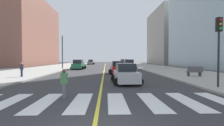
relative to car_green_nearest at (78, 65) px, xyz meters
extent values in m
cube|color=#9E9B93|center=(17.49, -10.41, -0.85)|extent=(10.00, 120.00, 0.15)
cube|color=#9E9B93|center=(-6.91, -10.41, -0.85)|extent=(10.00, 120.00, 0.15)
cube|color=silver|center=(0.79, -26.41, -0.91)|extent=(0.90, 4.00, 0.01)
cube|color=silver|center=(2.59, -26.41, -0.91)|extent=(0.90, 4.00, 0.01)
cube|color=silver|center=(4.39, -26.41, -0.91)|extent=(0.90, 4.00, 0.01)
cube|color=silver|center=(6.19, -26.41, -0.91)|extent=(0.90, 4.00, 0.01)
cube|color=silver|center=(7.99, -26.41, -0.91)|extent=(0.90, 4.00, 0.01)
cube|color=silver|center=(9.79, -26.41, -0.91)|extent=(0.90, 4.00, 0.01)
cube|color=silver|center=(11.59, -26.41, -0.91)|extent=(0.90, 4.00, 0.01)
cube|color=yellow|center=(5.29, 9.59, -0.92)|extent=(0.16, 80.00, 0.01)
cube|color=#9E9B93|center=(34.13, 33.85, 9.90)|extent=(18.00, 24.00, 21.65)
cube|color=#935B4B|center=(-22.56, 22.75, 9.79)|extent=(16.00, 32.00, 21.42)
cube|color=#236B42|center=(0.00, 0.07, -0.20)|extent=(2.17, 4.48, 0.94)
cube|color=#1E2328|center=(-0.01, -0.20, 0.65)|extent=(1.77, 2.27, 0.80)
cylinder|color=black|center=(1.08, 1.39, -0.56)|extent=(0.72, 0.26, 0.71)
cylinder|color=black|center=(-0.96, 1.47, -0.56)|extent=(0.72, 0.26, 0.71)
cylinder|color=black|center=(0.96, -1.34, -0.56)|extent=(0.72, 0.26, 0.71)
cylinder|color=black|center=(-1.07, -1.26, -0.56)|extent=(0.72, 0.26, 0.71)
cube|color=#2D479E|center=(10.30, -0.25, -0.19)|extent=(2.17, 4.54, 0.96)
cube|color=#1E2328|center=(10.30, 0.02, 0.68)|extent=(1.78, 2.29, 0.81)
cylinder|color=black|center=(9.32, -1.67, -0.56)|extent=(0.73, 0.26, 0.72)
cylinder|color=black|center=(11.38, -1.60, -0.56)|extent=(0.73, 0.26, 0.72)
cylinder|color=black|center=(9.23, 1.11, -0.56)|extent=(0.73, 0.26, 0.72)
cylinder|color=black|center=(11.29, 1.17, -0.56)|extent=(0.73, 0.26, 0.72)
cube|color=#B7B7BC|center=(7.37, -20.29, -0.27)|extent=(1.95, 4.02, 0.85)
cube|color=#1E2328|center=(7.36, -20.05, 0.49)|extent=(1.59, 2.04, 0.72)
cylinder|color=black|center=(6.51, -21.55, -0.60)|extent=(0.65, 0.23, 0.64)
cylinder|color=black|center=(8.33, -21.47, -0.60)|extent=(0.65, 0.23, 0.64)
cylinder|color=black|center=(6.41, -19.10, -0.60)|extent=(0.65, 0.23, 0.64)
cylinder|color=black|center=(8.23, -19.03, -0.60)|extent=(0.65, 0.23, 0.64)
cube|color=red|center=(7.30, -11.41, -0.25)|extent=(1.97, 4.15, 0.88)
cube|color=#1E2328|center=(7.29, -11.17, 0.54)|extent=(1.62, 2.09, 0.74)
cylinder|color=black|center=(6.39, -12.71, -0.59)|extent=(0.67, 0.23, 0.66)
cylinder|color=black|center=(8.28, -12.65, -0.59)|extent=(0.67, 0.23, 0.66)
cylinder|color=black|center=(6.32, -10.17, -0.59)|extent=(0.67, 0.23, 0.66)
cylinder|color=black|center=(8.21, -10.11, -0.59)|extent=(0.67, 0.23, 0.66)
cube|color=slate|center=(-0.06, 29.25, -0.26)|extent=(2.00, 4.11, 0.87)
cube|color=#1E2328|center=(-0.07, 29.01, 0.52)|extent=(1.62, 2.08, 0.73)
cylinder|color=black|center=(0.93, 30.46, -0.59)|extent=(0.66, 0.24, 0.65)
cylinder|color=black|center=(-0.94, 30.54, -0.59)|extent=(0.66, 0.24, 0.65)
cylinder|color=black|center=(0.82, 27.96, -0.59)|extent=(0.66, 0.24, 0.65)
cylinder|color=black|center=(-1.04, 28.03, -0.59)|extent=(0.66, 0.24, 0.65)
cube|color=gold|center=(10.53, 11.55, -0.18)|extent=(2.17, 4.55, 0.96)
cube|color=#1E2328|center=(10.53, 11.82, 0.68)|extent=(1.78, 2.30, 0.81)
cylinder|color=black|center=(9.54, 10.13, -0.56)|extent=(0.73, 0.26, 0.73)
cylinder|color=black|center=(11.61, 10.19, -0.56)|extent=(0.73, 0.26, 0.73)
cylinder|color=black|center=(9.46, 12.91, -0.56)|extent=(0.73, 0.26, 0.73)
cylinder|color=black|center=(11.53, 12.97, -0.56)|extent=(0.73, 0.26, 0.73)
cylinder|color=black|center=(13.59, -23.16, 1.19)|extent=(0.14, 0.14, 3.92)
cube|color=black|center=(13.59, -23.16, 3.65)|extent=(0.36, 0.28, 1.00)
sphere|color=red|center=(13.59, -23.34, 3.95)|extent=(0.18, 0.18, 0.18)
sphere|color=orange|center=(13.59, -23.34, 3.65)|extent=(0.18, 0.18, 0.18)
sphere|color=green|center=(13.59, -23.34, 3.35)|extent=(0.18, 0.18, 0.18)
cube|color=#47474C|center=(15.82, -15.65, -0.29)|extent=(1.80, 0.56, 0.08)
cube|color=#47474C|center=(15.82, -15.89, 0.05)|extent=(1.80, 0.06, 0.60)
cube|color=#2D2D33|center=(15.14, -15.65, -0.55)|extent=(0.10, 0.48, 0.44)
cube|color=#2D2D33|center=(16.49, -15.64, -0.55)|extent=(0.10, 0.48, 0.44)
cylinder|color=slate|center=(3.38, -25.68, -0.52)|extent=(0.18, 0.18, 0.79)
cylinder|color=slate|center=(3.35, -25.52, -0.52)|extent=(0.18, 0.18, 0.79)
cylinder|color=#47844C|center=(3.37, -25.60, 0.17)|extent=(0.40, 0.40, 0.60)
sphere|color=brown|center=(3.37, -25.60, 0.58)|extent=(0.22, 0.22, 0.22)
cylinder|color=#232847|center=(-3.87, -15.49, -0.37)|extent=(0.18, 0.18, 0.79)
cylinder|color=#232847|center=(-3.76, -15.61, -0.37)|extent=(0.18, 0.18, 0.79)
cylinder|color=#2D2D33|center=(-3.82, -15.55, 0.32)|extent=(0.40, 0.40, 0.60)
sphere|color=tan|center=(-3.82, -15.55, 0.73)|extent=(0.21, 0.21, 0.21)
cylinder|color=#38383D|center=(-3.32, 0.35, 2.54)|extent=(0.20, 0.20, 6.63)
sphere|color=silver|center=(-3.32, 0.35, 6.01)|extent=(0.44, 0.44, 0.44)
camera|label=1|loc=(5.66, -34.91, 1.24)|focal=27.31mm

